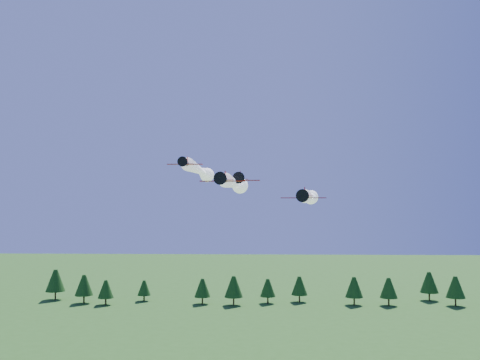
{
  "coord_description": "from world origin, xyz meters",
  "views": [
    {
      "loc": [
        4.26,
        -97.7,
        38.98
      ],
      "look_at": [
        0.7,
        0.0,
        42.96
      ],
      "focal_mm": 40.0,
      "sensor_mm": 36.0,
      "label": 1
    }
  ],
  "objects_px": {
    "plane_right": "(310,197)",
    "plane_slot": "(239,179)",
    "plane_lead": "(235,184)",
    "plane_left": "(201,171)"
  },
  "relations": [
    {
      "from": "plane_lead",
      "to": "plane_right",
      "type": "distance_m",
      "value": 21.89
    },
    {
      "from": "plane_lead",
      "to": "plane_left",
      "type": "height_order",
      "value": "plane_left"
    },
    {
      "from": "plane_lead",
      "to": "plane_right",
      "type": "xyz_separation_m",
      "value": [
        16.83,
        13.73,
        -2.68
      ]
    },
    {
      "from": "plane_lead",
      "to": "plane_slot",
      "type": "distance_m",
      "value": 6.31
    },
    {
      "from": "plane_right",
      "to": "plane_slot",
      "type": "relative_size",
      "value": 5.99
    },
    {
      "from": "plane_lead",
      "to": "plane_right",
      "type": "relative_size",
      "value": 0.79
    },
    {
      "from": "plane_lead",
      "to": "plane_right",
      "type": "height_order",
      "value": "plane_lead"
    },
    {
      "from": "plane_lead",
      "to": "plane_slot",
      "type": "relative_size",
      "value": 4.73
    },
    {
      "from": "plane_lead",
      "to": "plane_left",
      "type": "xyz_separation_m",
      "value": [
        -8.57,
        11.94,
        3.4
      ]
    },
    {
      "from": "plane_left",
      "to": "plane_right",
      "type": "bearing_deg",
      "value": 3.98
    }
  ]
}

